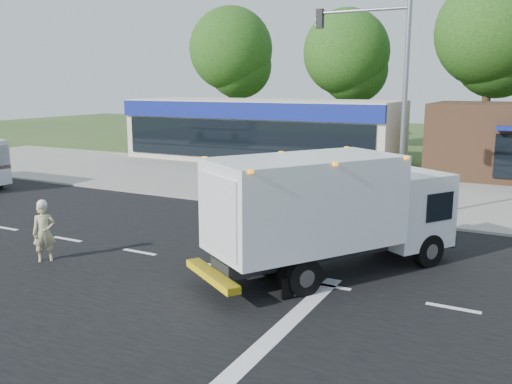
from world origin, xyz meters
TOP-DOWN VIEW (x-y plane):
  - ground at (0.00, 0.00)m, footprint 120.00×120.00m
  - road_asphalt at (0.00, 0.00)m, footprint 60.00×14.00m
  - sidewalk at (0.00, 8.20)m, footprint 60.00×2.40m
  - parking_apron at (0.00, 14.00)m, footprint 60.00×9.00m
  - lane_markings at (1.35, -1.35)m, footprint 55.20×7.00m
  - ems_box_truck at (2.67, 0.93)m, footprint 5.82×7.29m
  - emergency_worker at (-4.88, -1.86)m, footprint 0.71×0.73m
  - retail_strip_mall at (-9.00, 19.93)m, footprint 18.00×6.20m
  - traffic_signal_pole at (2.35, 7.60)m, footprint 3.51×0.25m
  - background_trees at (-0.85, 28.16)m, footprint 36.77×7.39m

SIDE VIEW (x-z plane):
  - ground at x=0.00m, z-range 0.00..0.00m
  - road_asphalt at x=0.00m, z-range -0.01..0.01m
  - parking_apron at x=0.00m, z-range 0.00..0.02m
  - lane_markings at x=1.35m, z-range 0.01..0.02m
  - sidewalk at x=0.00m, z-range 0.00..0.12m
  - emergency_worker at x=-4.88m, z-range -0.01..1.79m
  - ems_box_truck at x=2.67m, z-range 0.25..3.46m
  - retail_strip_mall at x=-9.00m, z-range 0.01..4.01m
  - traffic_signal_pole at x=2.35m, z-range 0.92..8.92m
  - background_trees at x=-0.85m, z-range 1.33..13.43m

